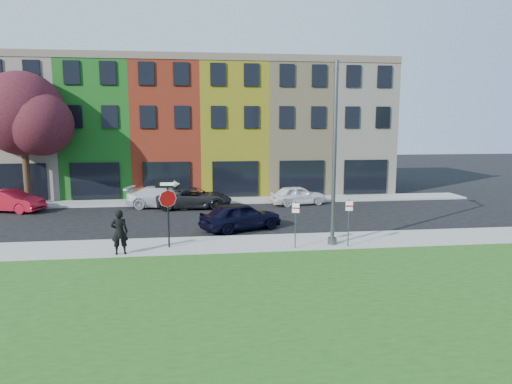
{
  "coord_description": "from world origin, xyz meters",
  "views": [
    {
      "loc": [
        -2.73,
        -17.23,
        5.59
      ],
      "look_at": [
        -0.01,
        4.0,
        2.33
      ],
      "focal_mm": 32.0,
      "sensor_mm": 36.0,
      "label": 1
    }
  ],
  "objects": [
    {
      "name": "parked_car_dark",
      "position": [
        -3.01,
        12.74,
        0.69
      ],
      "size": [
        2.36,
        4.99,
        1.38
      ],
      "primitive_type": "imported",
      "rotation": [
        0.0,
        0.0,
        1.56
      ],
      "color": "black",
      "rests_on": "ground"
    },
    {
      "name": "parking_sign_b",
      "position": [
        3.87,
        1.89,
        1.46
      ],
      "size": [
        0.32,
        0.1,
        2.13
      ],
      "rotation": [
        0.0,
        0.0,
        -0.14
      ],
      "color": "#484A4D",
      "rests_on": "sidewalk_near"
    },
    {
      "name": "stop_sign",
      "position": [
        -4.07,
        2.71,
        2.26
      ],
      "size": [
        1.05,
        0.1,
        3.01
      ],
      "rotation": [
        0.0,
        0.0,
        -0.0
      ],
      "color": "black",
      "rests_on": "sidewalk_near"
    },
    {
      "name": "street_lamp",
      "position": [
        3.33,
        2.54,
        4.22
      ],
      "size": [
        1.01,
        2.51,
        8.13
      ],
      "rotation": [
        0.0,
        0.0,
        -0.29
      ],
      "color": "#484A4D",
      "rests_on": "sidewalk_near"
    },
    {
      "name": "man",
      "position": [
        -6.04,
        1.9,
        1.07
      ],
      "size": [
        0.78,
        0.59,
        1.9
      ],
      "primitive_type": "imported",
      "rotation": [
        0.0,
        0.0,
        3.24
      ],
      "color": "black",
      "rests_on": "sidewalk_near"
    },
    {
      "name": "sedan_near",
      "position": [
        -0.55,
        6.15,
        0.74
      ],
      "size": [
        4.98,
        5.65,
        1.48
      ],
      "primitive_type": "imported",
      "rotation": [
        0.0,
        0.0,
        1.99
      ],
      "color": "black",
      "rests_on": "ground"
    },
    {
      "name": "rowhouse_block",
      "position": [
        -2.5,
        21.18,
        4.99
      ],
      "size": [
        30.0,
        10.12,
        10.0
      ],
      "color": "beige",
      "rests_on": "ground"
    },
    {
      "name": "parked_car_white",
      "position": [
        4.06,
        13.12,
        0.66
      ],
      "size": [
        3.09,
        4.5,
        1.32
      ],
      "primitive_type": "imported",
      "rotation": [
        0.0,
        0.0,
        1.77
      ],
      "color": "white",
      "rests_on": "ground"
    },
    {
      "name": "sidewalk_far",
      "position": [
        -3.0,
        15.0,
        0.06
      ],
      "size": [
        40.0,
        2.4,
        0.12
      ],
      "primitive_type": "cube",
      "color": "gray",
      "rests_on": "ground"
    },
    {
      "name": "tree_purple",
      "position": [
        -14.12,
        15.11,
        6.05
      ],
      "size": [
        6.63,
        5.8,
        8.84
      ],
      "color": "black",
      "rests_on": "sidewalk_far"
    },
    {
      "name": "parking_sign_a",
      "position": [
        1.46,
        1.92,
        1.43
      ],
      "size": [
        0.31,
        0.15,
        2.08
      ],
      "rotation": [
        0.0,
        0.0,
        -0.36
      ],
      "color": "#484A4D",
      "rests_on": "sidewalk_near"
    },
    {
      "name": "sidewalk_near",
      "position": [
        2.0,
        3.0,
        0.06
      ],
      "size": [
        40.0,
        3.0,
        0.12
      ],
      "primitive_type": "cube",
      "color": "gray",
      "rests_on": "ground"
    },
    {
      "name": "ground",
      "position": [
        0.0,
        0.0,
        0.0
      ],
      "size": [
        120.0,
        120.0,
        0.0
      ],
      "primitive_type": "plane",
      "color": "black",
      "rests_on": "ground"
    },
    {
      "name": "parked_car_red",
      "position": [
        -14.59,
        12.9,
        0.71
      ],
      "size": [
        4.04,
        5.17,
        1.41
      ],
      "primitive_type": "imported",
      "rotation": [
        0.0,
        0.0,
        1.25
      ],
      "color": "maroon",
      "rests_on": "ground"
    },
    {
      "name": "parked_car_silver",
      "position": [
        -5.03,
        13.16,
        0.71
      ],
      "size": [
        3.72,
        5.6,
        1.42
      ],
      "primitive_type": "imported",
      "rotation": [
        0.0,
        0.0,
        1.39
      ],
      "color": "silver",
      "rests_on": "ground"
    }
  ]
}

